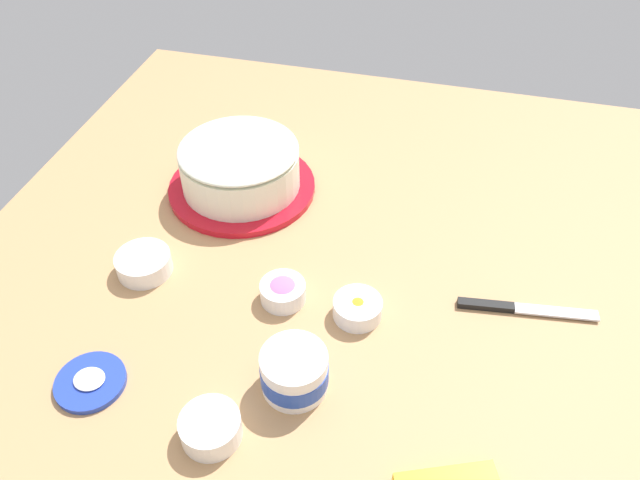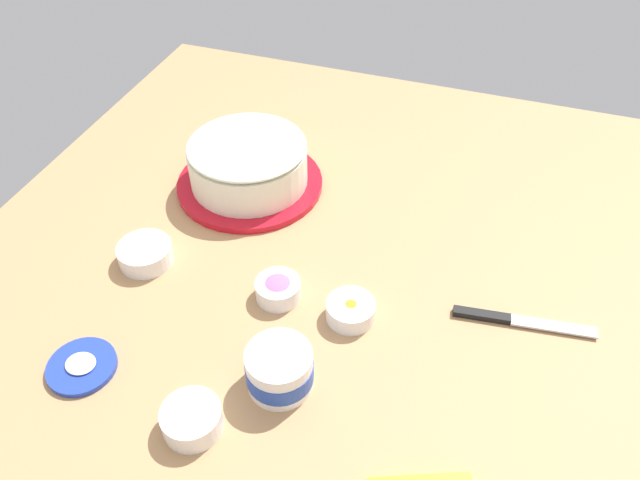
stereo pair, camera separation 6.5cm
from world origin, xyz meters
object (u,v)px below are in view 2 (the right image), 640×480
object	(u,v)px
sprinkle_bowl_pink	(278,289)
frosting_tub	(279,369)
frosted_cake	(248,165)
sprinkle_bowl_rainbow	(192,419)
sprinkle_bowl_blue	(145,253)
spreading_knife	(511,320)
frosting_tub_lid	(82,366)
sprinkle_bowl_orange	(351,310)

from	to	relation	value
sprinkle_bowl_pink	frosting_tub	bearing A→B (deg)	-67.35
frosted_cake	frosting_tub	xyz separation A→B (m)	(0.24, -0.44, -0.02)
frosting_tub	sprinkle_bowl_rainbow	bearing A→B (deg)	-130.00
sprinkle_bowl_blue	frosting_tub	bearing A→B (deg)	-26.75
spreading_knife	frosting_tub_lid	bearing A→B (deg)	-153.46
frosting_tub_lid	spreading_knife	bearing A→B (deg)	26.54
sprinkle_bowl_blue	sprinkle_bowl_rainbow	xyz separation A→B (m)	(0.24, -0.28, 0.00)
sprinkle_bowl_pink	spreading_knife	bearing A→B (deg)	10.59
spreading_knife	sprinkle_bowl_orange	size ratio (longest dim) A/B	2.83
frosting_tub	sprinkle_bowl_pink	distance (m)	0.18
sprinkle_bowl_pink	sprinkle_bowl_blue	bearing A→B (deg)	179.39
sprinkle_bowl_rainbow	frosting_tub_lid	bearing A→B (deg)	170.84
frosted_cake	spreading_knife	bearing A→B (deg)	-19.31
frosting_tub_lid	frosting_tub	bearing A→B (deg)	13.94
frosted_cake	frosting_tub_lid	xyz separation A→B (m)	(-0.07, -0.51, -0.05)
sprinkle_bowl_blue	sprinkle_bowl_pink	size ratio (longest dim) A/B	1.26
frosted_cake	frosting_tub_lid	world-z (taller)	frosted_cake
frosted_cake	sprinkle_bowl_orange	bearing A→B (deg)	-42.01
frosting_tub	sprinkle_bowl_blue	bearing A→B (deg)	153.25
spreading_knife	sprinkle_bowl_rainbow	size ratio (longest dim) A/B	2.67
frosting_tub_lid	sprinkle_bowl_pink	world-z (taller)	sprinkle_bowl_pink
frosted_cake	sprinkle_bowl_pink	bearing A→B (deg)	-57.58
frosted_cake	sprinkle_bowl_blue	xyz separation A→B (m)	(-0.09, -0.27, -0.04)
frosting_tub_lid	sprinkle_bowl_rainbow	xyz separation A→B (m)	(0.21, -0.03, 0.01)
frosted_cake	frosting_tub	distance (m)	0.50
sprinkle_bowl_orange	spreading_knife	bearing A→B (deg)	16.55
frosted_cake	spreading_knife	distance (m)	0.60
spreading_knife	sprinkle_bowl_blue	size ratio (longest dim) A/B	2.37
sprinkle_bowl_orange	sprinkle_bowl_pink	xyz separation A→B (m)	(-0.13, 0.00, 0.00)
sprinkle_bowl_rainbow	frosted_cake	bearing A→B (deg)	105.18
frosting_tub_lid	sprinkle_bowl_orange	distance (m)	0.44
frosting_tub_lid	sprinkle_bowl_rainbow	world-z (taller)	sprinkle_bowl_rainbow
frosting_tub	frosting_tub_lid	bearing A→B (deg)	-166.06
sprinkle_bowl_rainbow	sprinkle_bowl_orange	distance (m)	0.31
frosted_cake	frosting_tub	world-z (taller)	frosted_cake
spreading_knife	sprinkle_bowl_pink	distance (m)	0.40
frosting_tub_lid	sprinkle_bowl_blue	world-z (taller)	sprinkle_bowl_blue
spreading_knife	sprinkle_bowl_orange	world-z (taller)	sprinkle_bowl_orange
frosted_cake	sprinkle_bowl_pink	xyz separation A→B (m)	(0.17, -0.27, -0.04)
frosted_cake	sprinkle_bowl_pink	world-z (taller)	frosted_cake
frosted_cake	sprinkle_bowl_blue	world-z (taller)	frosted_cake
spreading_knife	frosted_cake	bearing A→B (deg)	160.69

